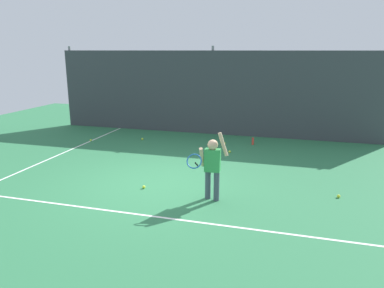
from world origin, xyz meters
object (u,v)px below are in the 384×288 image
(tennis_ball_2, at_px, (142,139))
(tennis_ball_3, at_px, (339,196))
(tennis_player, at_px, (212,164))
(tennis_ball_5, at_px, (224,143))
(water_bottle, at_px, (253,141))
(tennis_ball_0, at_px, (230,152))
(tennis_ball_6, at_px, (91,140))
(tennis_ball_4, at_px, (144,187))

(tennis_ball_2, relative_size, tennis_ball_3, 1.00)
(tennis_player, xyz_separation_m, tennis_ball_5, (-0.60, 4.34, -0.69))
(water_bottle, bearing_deg, tennis_ball_5, -166.75)
(tennis_ball_0, bearing_deg, tennis_ball_5, 110.14)
(tennis_ball_0, relative_size, tennis_ball_6, 1.00)
(tennis_ball_3, relative_size, tennis_ball_5, 1.00)
(water_bottle, relative_size, tennis_ball_2, 3.33)
(tennis_ball_4, bearing_deg, tennis_ball_6, 134.40)
(tennis_ball_4, bearing_deg, tennis_ball_5, 77.72)
(tennis_ball_3, relative_size, tennis_ball_6, 1.00)
(tennis_ball_3, bearing_deg, tennis_ball_6, 159.07)
(tennis_ball_0, xyz_separation_m, tennis_ball_3, (2.67, -2.64, 0.00))
(tennis_ball_4, height_order, tennis_ball_5, same)
(water_bottle, xyz_separation_m, tennis_ball_2, (-3.53, -0.39, -0.08))
(tennis_ball_6, bearing_deg, water_bottle, 11.16)
(water_bottle, relative_size, tennis_ball_5, 3.33)
(tennis_ball_0, relative_size, tennis_ball_2, 1.00)
(tennis_ball_4, relative_size, tennis_ball_6, 1.00)
(tennis_player, height_order, tennis_ball_3, tennis_player)
(tennis_player, height_order, tennis_ball_5, tennis_player)
(water_bottle, bearing_deg, tennis_ball_2, -173.77)
(tennis_ball_3, xyz_separation_m, tennis_ball_4, (-3.91, -0.61, 0.00))
(tennis_ball_5, bearing_deg, tennis_ball_2, -176.06)
(tennis_ball_0, relative_size, tennis_ball_5, 1.00)
(tennis_ball_3, xyz_separation_m, tennis_ball_5, (-3.00, 3.55, 0.00))
(tennis_ball_0, distance_m, tennis_ball_6, 4.53)
(tennis_ball_0, distance_m, tennis_ball_2, 3.10)
(water_bottle, xyz_separation_m, tennis_ball_3, (2.15, -3.75, -0.08))
(water_bottle, distance_m, tennis_ball_5, 0.88)
(tennis_player, bearing_deg, tennis_ball_0, 91.11)
(tennis_ball_0, bearing_deg, water_bottle, 65.01)
(tennis_ball_5, bearing_deg, tennis_ball_4, -102.28)
(tennis_ball_6, bearing_deg, tennis_ball_5, 10.74)
(water_bottle, bearing_deg, tennis_ball_0, -114.99)
(tennis_ball_3, distance_m, tennis_ball_4, 3.96)
(tennis_ball_0, height_order, tennis_ball_4, same)
(tennis_ball_5, xyz_separation_m, tennis_ball_6, (-4.20, -0.80, 0.00))
(tennis_ball_2, bearing_deg, tennis_ball_3, -30.66)
(tennis_ball_0, distance_m, tennis_ball_4, 3.48)
(tennis_ball_2, xyz_separation_m, tennis_ball_6, (-1.52, -0.61, 0.00))
(tennis_ball_2, height_order, tennis_ball_6, same)
(tennis_ball_3, bearing_deg, tennis_ball_4, -171.15)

